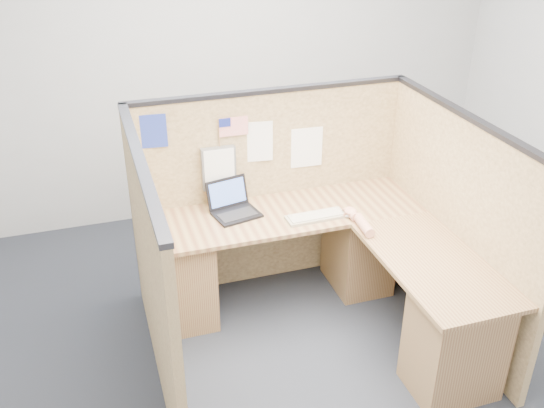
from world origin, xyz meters
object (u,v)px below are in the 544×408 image
object	(u,v)px
laptop	(234,205)
mouse	(350,214)
l_desk	(328,278)
keyboard	(316,216)

from	to	relation	value
laptop	mouse	xyz separation A→B (m)	(0.75, -0.31, -0.03)
l_desk	mouse	world-z (taller)	mouse
keyboard	mouse	distance (m)	0.24
laptop	l_desk	bearing A→B (deg)	-56.88
l_desk	keyboard	world-z (taller)	keyboard
l_desk	laptop	bearing A→B (deg)	135.72
l_desk	mouse	distance (m)	0.47
laptop	keyboard	bearing A→B (deg)	-39.61
keyboard	laptop	bearing A→B (deg)	151.23
laptop	mouse	size ratio (longest dim) A/B	3.50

